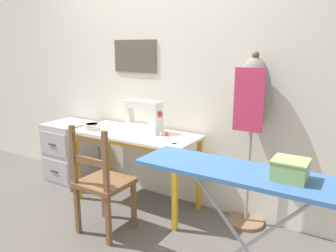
{
  "coord_description": "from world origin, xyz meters",
  "views": [
    {
      "loc": [
        1.86,
        -2.13,
        1.52
      ],
      "look_at": [
        0.38,
        0.24,
        0.85
      ],
      "focal_mm": 35.0,
      "sensor_mm": 36.0,
      "label": 1
    }
  ],
  "objects_px": {
    "thread_spool_mid_table": "(167,135)",
    "filing_cabinet": "(70,152)",
    "thread_spool_near_machine": "(161,134)",
    "scissors": "(177,143)",
    "storage_box": "(290,169)",
    "sewing_machine": "(146,117)",
    "ironing_board": "(249,180)",
    "fabric_bowl": "(92,127)",
    "dress_form": "(252,107)",
    "wooden_chair": "(102,183)"
  },
  "relations": [
    {
      "from": "thread_spool_mid_table",
      "to": "filing_cabinet",
      "type": "bearing_deg",
      "value": -179.93
    },
    {
      "from": "thread_spool_near_machine",
      "to": "filing_cabinet",
      "type": "height_order",
      "value": "thread_spool_near_machine"
    },
    {
      "from": "fabric_bowl",
      "to": "thread_spool_near_machine",
      "type": "height_order",
      "value": "fabric_bowl"
    },
    {
      "from": "sewing_machine",
      "to": "fabric_bowl",
      "type": "xyz_separation_m",
      "value": [
        -0.5,
        -0.21,
        -0.11
      ]
    },
    {
      "from": "scissors",
      "to": "filing_cabinet",
      "type": "bearing_deg",
      "value": 174.27
    },
    {
      "from": "fabric_bowl",
      "to": "scissors",
      "type": "distance_m",
      "value": 0.96
    },
    {
      "from": "fabric_bowl",
      "to": "storage_box",
      "type": "bearing_deg",
      "value": -17.87
    },
    {
      "from": "ironing_board",
      "to": "storage_box",
      "type": "bearing_deg",
      "value": 2.18
    },
    {
      "from": "thread_spool_mid_table",
      "to": "ironing_board",
      "type": "bearing_deg",
      "value": -38.58
    },
    {
      "from": "wooden_chair",
      "to": "filing_cabinet",
      "type": "xyz_separation_m",
      "value": [
        -1.06,
        0.61,
        -0.09
      ]
    },
    {
      "from": "scissors",
      "to": "thread_spool_near_machine",
      "type": "xyz_separation_m",
      "value": [
        -0.25,
        0.14,
        0.01
      ]
    },
    {
      "from": "sewing_machine",
      "to": "thread_spool_near_machine",
      "type": "distance_m",
      "value": 0.24
    },
    {
      "from": "thread_spool_near_machine",
      "to": "storage_box",
      "type": "bearing_deg",
      "value": -32.05
    },
    {
      "from": "scissors",
      "to": "storage_box",
      "type": "distance_m",
      "value": 1.26
    },
    {
      "from": "thread_spool_near_machine",
      "to": "thread_spool_mid_table",
      "type": "bearing_deg",
      "value": 16.25
    },
    {
      "from": "ironing_board",
      "to": "wooden_chair",
      "type": "bearing_deg",
      "value": 170.18
    },
    {
      "from": "thread_spool_mid_table",
      "to": "ironing_board",
      "type": "relative_size",
      "value": 0.04
    },
    {
      "from": "fabric_bowl",
      "to": "wooden_chair",
      "type": "relative_size",
      "value": 0.17
    },
    {
      "from": "thread_spool_mid_table",
      "to": "filing_cabinet",
      "type": "height_order",
      "value": "thread_spool_mid_table"
    },
    {
      "from": "sewing_machine",
      "to": "ironing_board",
      "type": "relative_size",
      "value": 0.3
    },
    {
      "from": "wooden_chair",
      "to": "filing_cabinet",
      "type": "height_order",
      "value": "wooden_chair"
    },
    {
      "from": "fabric_bowl",
      "to": "storage_box",
      "type": "relative_size",
      "value": 0.91
    },
    {
      "from": "sewing_machine",
      "to": "thread_spool_near_machine",
      "type": "xyz_separation_m",
      "value": [
        0.21,
        -0.04,
        -0.12
      ]
    },
    {
      "from": "sewing_machine",
      "to": "scissors",
      "type": "xyz_separation_m",
      "value": [
        0.46,
        -0.18,
        -0.14
      ]
    },
    {
      "from": "dress_form",
      "to": "storage_box",
      "type": "bearing_deg",
      "value": -62.3
    },
    {
      "from": "fabric_bowl",
      "to": "dress_form",
      "type": "xyz_separation_m",
      "value": [
        1.49,
        0.33,
        0.29
      ]
    },
    {
      "from": "dress_form",
      "to": "fabric_bowl",
      "type": "bearing_deg",
      "value": -167.49
    },
    {
      "from": "fabric_bowl",
      "to": "wooden_chair",
      "type": "distance_m",
      "value": 0.74
    },
    {
      "from": "sewing_machine",
      "to": "thread_spool_mid_table",
      "type": "height_order",
      "value": "sewing_machine"
    },
    {
      "from": "fabric_bowl",
      "to": "filing_cabinet",
      "type": "height_order",
      "value": "fabric_bowl"
    },
    {
      "from": "fabric_bowl",
      "to": "dress_form",
      "type": "relative_size",
      "value": 0.1
    },
    {
      "from": "thread_spool_mid_table",
      "to": "wooden_chair",
      "type": "xyz_separation_m",
      "value": [
        -0.24,
        -0.61,
        -0.31
      ]
    },
    {
      "from": "fabric_bowl",
      "to": "ironing_board",
      "type": "relative_size",
      "value": 0.12
    },
    {
      "from": "filing_cabinet",
      "to": "ironing_board",
      "type": "xyz_separation_m",
      "value": [
        2.35,
        -0.83,
        0.48
      ]
    },
    {
      "from": "wooden_chair",
      "to": "filing_cabinet",
      "type": "bearing_deg",
      "value": 150.26
    },
    {
      "from": "sewing_machine",
      "to": "thread_spool_near_machine",
      "type": "bearing_deg",
      "value": -11.68
    },
    {
      "from": "scissors",
      "to": "thread_spool_near_machine",
      "type": "relative_size",
      "value": 2.97
    },
    {
      "from": "scissors",
      "to": "thread_spool_mid_table",
      "type": "height_order",
      "value": "thread_spool_mid_table"
    },
    {
      "from": "ironing_board",
      "to": "filing_cabinet",
      "type": "bearing_deg",
      "value": 160.53
    },
    {
      "from": "storage_box",
      "to": "dress_form",
      "type": "bearing_deg",
      "value": 117.7
    },
    {
      "from": "filing_cabinet",
      "to": "storage_box",
      "type": "distance_m",
      "value": 2.74
    },
    {
      "from": "filing_cabinet",
      "to": "storage_box",
      "type": "xyz_separation_m",
      "value": [
        2.55,
        -0.82,
        0.58
      ]
    },
    {
      "from": "filing_cabinet",
      "to": "dress_form",
      "type": "relative_size",
      "value": 0.47
    },
    {
      "from": "thread_spool_near_machine",
      "to": "storage_box",
      "type": "relative_size",
      "value": 0.22
    },
    {
      "from": "fabric_bowl",
      "to": "scissors",
      "type": "height_order",
      "value": "fabric_bowl"
    },
    {
      "from": "ironing_board",
      "to": "thread_spool_near_machine",
      "type": "bearing_deg",
      "value": 143.17
    },
    {
      "from": "sewing_machine",
      "to": "scissors",
      "type": "relative_size",
      "value": 3.39
    },
    {
      "from": "storage_box",
      "to": "fabric_bowl",
      "type": "bearing_deg",
      "value": 162.13
    },
    {
      "from": "sewing_machine",
      "to": "fabric_bowl",
      "type": "relative_size",
      "value": 2.46
    },
    {
      "from": "storage_box",
      "to": "sewing_machine",
      "type": "bearing_deg",
      "value": 150.37
    }
  ]
}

